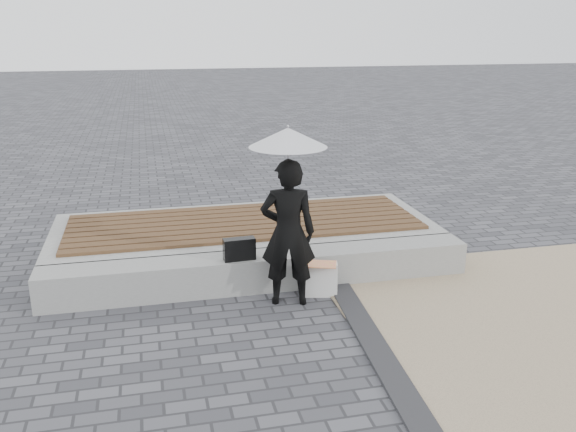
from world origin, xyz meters
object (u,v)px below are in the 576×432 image
(woman, at_px, (288,233))
(parasol, at_px, (288,137))
(handbag, at_px, (239,249))
(canvas_tote, at_px, (321,279))
(seating_ledge, at_px, (261,270))

(woman, xyz_separation_m, parasol, (-0.00, 0.00, 1.03))
(handbag, xyz_separation_m, canvas_tote, (0.87, -0.29, -0.33))
(parasol, bearing_deg, handbag, 140.78)
(woman, height_order, parasol, parasol)
(seating_ledge, distance_m, woman, 0.81)
(handbag, bearing_deg, parasol, -42.98)
(seating_ledge, relative_size, canvas_tote, 12.78)
(woman, xyz_separation_m, handbag, (-0.47, 0.39, -0.28))
(parasol, relative_size, canvas_tote, 2.65)
(canvas_tote, bearing_deg, handbag, 174.63)
(parasol, xyz_separation_m, handbag, (-0.47, 0.39, -1.31))
(handbag, relative_size, canvas_tote, 0.92)
(seating_ledge, distance_m, parasol, 1.72)
(handbag, bearing_deg, woman, -42.98)
(woman, distance_m, canvas_tote, 0.74)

